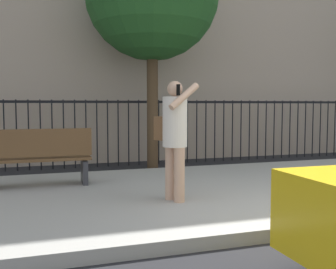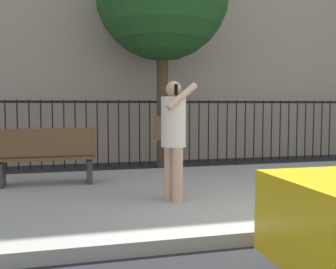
{
  "view_description": "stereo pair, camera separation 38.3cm",
  "coord_description": "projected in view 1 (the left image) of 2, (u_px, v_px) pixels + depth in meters",
  "views": [
    {
      "loc": [
        -3.31,
        -3.65,
        1.48
      ],
      "look_at": [
        -1.49,
        1.85,
        1.05
      ],
      "focal_mm": 43.01,
      "sensor_mm": 36.0,
      "label": 1
    },
    {
      "loc": [
        -2.95,
        -3.76,
        1.48
      ],
      "look_at": [
        -1.49,
        1.85,
        1.05
      ],
      "focal_mm": 43.01,
      "sensor_mm": 36.0,
      "label": 2
    }
  ],
  "objects": [
    {
      "name": "pedestrian_on_phone",
      "position": [
        174.0,
        132.0,
        5.55
      ],
      "size": [
        0.52,
        0.71,
        1.66
      ],
      "color": "tan",
      "rests_on": "sidewalk"
    },
    {
      "name": "street_bench",
      "position": [
        41.0,
        156.0,
        6.48
      ],
      "size": [
        1.6,
        0.45,
        0.95
      ],
      "color": "brown",
      "rests_on": "sidewalk"
    },
    {
      "name": "iron_fence",
      "position": [
        173.0,
        123.0,
        10.11
      ],
      "size": [
        12.03,
        0.04,
        1.6
      ],
      "color": "black",
      "rests_on": "ground"
    },
    {
      "name": "sidewalk",
      "position": [
        246.0,
        189.0,
        6.68
      ],
      "size": [
        28.0,
        4.4,
        0.15
      ],
      "primitive_type": "cube",
      "color": "#9E9B93",
      "rests_on": "ground"
    }
  ]
}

